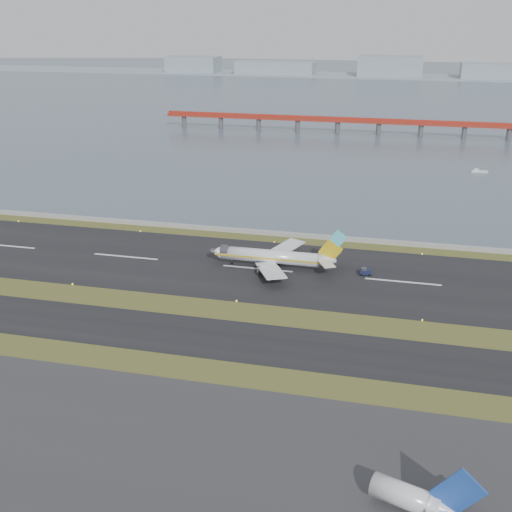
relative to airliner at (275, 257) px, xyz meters
name	(u,v)px	position (x,y,z in m)	size (l,w,h in m)	color
ground	(228,315)	(-4.61, -31.55, -3.46)	(1000.00, 1000.00, 0.00)	#354217
apron_strip	(134,462)	(-4.61, -86.55, -3.41)	(1000.00, 50.00, 0.10)	#303033
taxiway_strip	(213,338)	(-4.61, -43.55, -3.41)	(1000.00, 18.00, 0.10)	black
runway_strip	(258,269)	(-4.61, -1.55, -3.41)	(1000.00, 45.00, 0.10)	black
seawall	(279,234)	(-4.61, 28.45, -2.96)	(1000.00, 2.50, 1.00)	gray
bay_water	(370,93)	(-4.61, 428.45, -3.46)	(1400.00, 800.00, 1.30)	#455562
red_pier	(379,122)	(15.39, 218.45, 3.82)	(260.00, 5.00, 10.20)	maroon
far_shoreline	(393,71)	(9.02, 588.45, 2.61)	(1400.00, 80.00, 60.50)	#8896A1
airliner	(275,257)	(0.00, 0.00, 0.00)	(38.52, 32.89, 12.80)	white
pushback_tug	(365,272)	(25.07, 0.97, -2.45)	(3.51, 2.44, 2.07)	#131835
second_airliner_tail	(420,500)	(39.78, -87.94, -0.57)	(15.65, 12.57, 9.86)	white
workboat_far	(479,171)	(65.24, 134.39, -2.91)	(7.13, 2.40, 1.72)	silver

